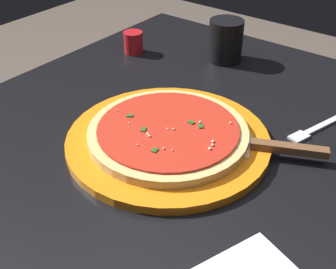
{
  "coord_description": "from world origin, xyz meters",
  "views": [
    {
      "loc": [
        0.55,
        0.42,
        1.19
      ],
      "look_at": [
        0.04,
        0.03,
        0.75
      ],
      "focal_mm": 47.05,
      "sensor_mm": 36.0,
      "label": 1
    }
  ],
  "objects_px": {
    "cup_tall_drink": "(226,41)",
    "cup_small_sauce": "(133,42)",
    "fork": "(321,126)",
    "pizza": "(168,132)",
    "pizza_server": "(265,146)",
    "serving_plate": "(168,140)"
  },
  "relations": [
    {
      "from": "cup_tall_drink",
      "to": "cup_small_sauce",
      "type": "relative_size",
      "value": 1.85
    },
    {
      "from": "cup_tall_drink",
      "to": "fork",
      "type": "bearing_deg",
      "value": 64.65
    },
    {
      "from": "cup_small_sauce",
      "to": "pizza",
      "type": "bearing_deg",
      "value": 50.04
    },
    {
      "from": "pizza_server",
      "to": "cup_small_sauce",
      "type": "relative_size",
      "value": 4.01
    },
    {
      "from": "serving_plate",
      "to": "fork",
      "type": "xyz_separation_m",
      "value": [
        -0.22,
        0.2,
        -0.01
      ]
    },
    {
      "from": "cup_small_sauce",
      "to": "pizza_server",
      "type": "bearing_deg",
      "value": 67.88
    },
    {
      "from": "serving_plate",
      "to": "pizza_server",
      "type": "bearing_deg",
      "value": 115.19
    },
    {
      "from": "pizza_server",
      "to": "cup_tall_drink",
      "type": "height_order",
      "value": "cup_tall_drink"
    },
    {
      "from": "pizza",
      "to": "cup_small_sauce",
      "type": "bearing_deg",
      "value": -129.96
    },
    {
      "from": "serving_plate",
      "to": "cup_small_sauce",
      "type": "xyz_separation_m",
      "value": [
        -0.26,
        -0.31,
        0.02
      ]
    },
    {
      "from": "fork",
      "to": "pizza",
      "type": "bearing_deg",
      "value": -41.9
    },
    {
      "from": "pizza",
      "to": "pizza_server",
      "type": "xyz_separation_m",
      "value": [
        -0.07,
        0.15,
        -0.0
      ]
    },
    {
      "from": "cup_small_sauce",
      "to": "cup_tall_drink",
      "type": "bearing_deg",
      "value": 116.68
    },
    {
      "from": "serving_plate",
      "to": "cup_small_sauce",
      "type": "bearing_deg",
      "value": -129.96
    },
    {
      "from": "serving_plate",
      "to": "cup_small_sauce",
      "type": "distance_m",
      "value": 0.41
    },
    {
      "from": "pizza_server",
      "to": "cup_tall_drink",
      "type": "relative_size",
      "value": 2.17
    },
    {
      "from": "cup_tall_drink",
      "to": "pizza_server",
      "type": "bearing_deg",
      "value": 41.64
    },
    {
      "from": "pizza",
      "to": "pizza_server",
      "type": "bearing_deg",
      "value": 115.2
    },
    {
      "from": "pizza",
      "to": "fork",
      "type": "height_order",
      "value": "pizza"
    },
    {
      "from": "serving_plate",
      "to": "cup_tall_drink",
      "type": "bearing_deg",
      "value": -163.71
    },
    {
      "from": "pizza",
      "to": "cup_small_sauce",
      "type": "distance_m",
      "value": 0.41
    },
    {
      "from": "pizza",
      "to": "pizza_server",
      "type": "height_order",
      "value": "pizza"
    }
  ]
}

